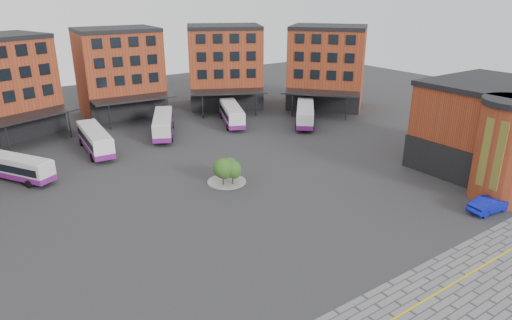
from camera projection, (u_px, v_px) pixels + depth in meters
ground at (277, 230)px, 41.54m from camera, size 160.00×160.00×0.00m
yellow_line at (421, 302)px, 31.87m from camera, size 26.00×0.15×0.02m
main_building at (90, 88)px, 65.77m from camera, size 94.14×42.48×14.60m
east_building at (490, 130)px, 52.75m from camera, size 17.40×15.40×10.60m
tree_island at (228, 170)px, 50.80m from camera, size 4.40×4.40×3.18m
bus_b at (15, 167)px, 51.96m from camera, size 7.24×9.88×2.85m
bus_c at (95, 139)px, 60.95m from camera, size 3.56×11.47×3.18m
bus_d at (163, 124)px, 67.91m from camera, size 7.30×11.25×3.17m
bus_e at (232, 114)px, 73.70m from camera, size 6.69×11.17×3.12m
bus_f at (305, 113)px, 73.61m from camera, size 9.50×10.36×3.22m
blue_car at (490, 205)px, 44.65m from camera, size 4.87×2.22×1.55m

